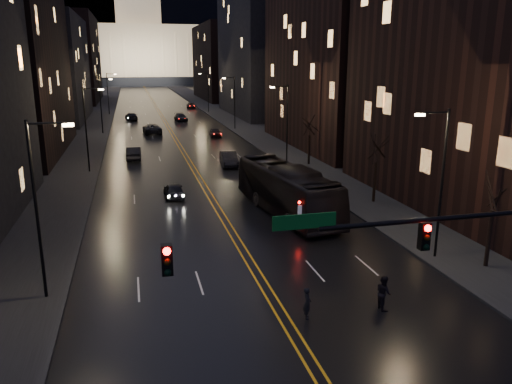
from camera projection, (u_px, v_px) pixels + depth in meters
road at (154, 103)px, 140.21m from camera, size 20.00×320.00×0.02m
sidewalk_left at (102, 104)px, 136.92m from camera, size 8.00×320.00×0.16m
sidewalk_right at (203, 102)px, 143.45m from camera, size 8.00×320.00×0.16m
center_line at (154, 103)px, 140.20m from camera, size 0.62×320.00×0.01m
building_left_mid at (2, 40)px, 60.43m from camera, size 12.00×30.00×28.00m
building_left_far at (51, 69)px, 97.10m from camera, size 12.00×34.00×20.00m
building_left_dist at (75, 59)px, 141.63m from camera, size 12.00×40.00×24.00m
building_right_near at (488, 55)px, 38.83m from camera, size 12.00×26.00×24.00m
building_right_tall at (339, 2)px, 65.19m from camera, size 12.00×30.00×38.00m
building_right_mid at (260, 54)px, 106.13m from camera, size 12.00×34.00×26.00m
building_right_dist at (220, 62)px, 151.68m from camera, size 12.00×40.00×22.00m
capitol at (140, 49)px, 248.41m from camera, size 90.00×50.00×58.50m
traffic_signal at (481, 243)px, 18.31m from camera, size 17.29×0.45×7.00m
streetlamp_right_near at (440, 177)px, 28.84m from camera, size 2.13×0.25×9.00m
streetlamp_left_near at (40, 202)px, 23.80m from camera, size 2.13×0.25×9.00m
streetlamp_right_mid at (286, 119)px, 56.99m from camera, size 2.13×0.25×9.00m
streetlamp_left_mid at (88, 125)px, 51.95m from camera, size 2.13×0.25×9.00m
streetlamp_right_far at (234, 100)px, 85.14m from camera, size 2.13×0.25×9.00m
streetlamp_left_far at (102, 102)px, 80.09m from camera, size 2.13×0.25×9.00m
streetlamp_right_dist at (207, 90)px, 113.28m from camera, size 2.13×0.25×9.00m
streetlamp_left_dist at (109, 91)px, 108.24m from camera, size 2.13×0.25×9.00m
tree_right_near at (495, 192)px, 27.62m from camera, size 2.40×2.40×6.65m
tree_right_mid at (377, 150)px, 40.76m from camera, size 2.40×2.40×6.65m
tree_right_far at (310, 126)px, 55.77m from camera, size 2.40×2.40×6.65m
bus at (287, 190)px, 38.70m from camera, size 4.88×13.89×3.79m
oncoming_car_a at (174, 190)px, 43.38m from camera, size 1.68×3.99×1.35m
oncoming_car_b at (134, 153)px, 60.18m from camera, size 1.80×4.78×1.56m
oncoming_car_c at (152, 129)px, 81.30m from camera, size 3.08×5.99×1.62m
oncoming_car_d at (131, 116)px, 99.95m from camera, size 2.64×5.24×1.46m
receding_car_a at (229, 159)px, 56.58m from camera, size 2.10×5.02×1.61m
receding_car_b at (215, 132)px, 78.02m from camera, size 1.96×4.24×1.41m
receding_car_c at (181, 118)px, 97.82m from camera, size 2.48×5.26×1.48m
receding_car_d at (191, 105)px, 125.15m from camera, size 2.52×4.84×1.30m
pedestrian_a at (307, 303)px, 22.98m from camera, size 0.50×0.64×1.55m
pedestrian_b at (383, 293)px, 23.86m from camera, size 0.46×0.83×1.71m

